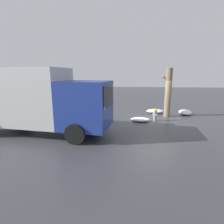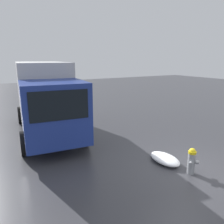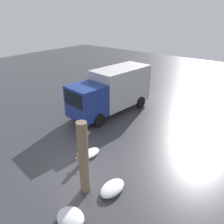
# 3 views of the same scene
# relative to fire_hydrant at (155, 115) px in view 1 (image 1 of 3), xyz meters

# --- Properties ---
(ground_plane) EXTENTS (60.00, 60.00, 0.00)m
(ground_plane) POSITION_rel_fire_hydrant_xyz_m (0.00, 0.00, -0.42)
(ground_plane) COLOR #38383D
(fire_hydrant) EXTENTS (0.36, 0.40, 0.82)m
(fire_hydrant) POSITION_rel_fire_hydrant_xyz_m (0.00, 0.00, 0.00)
(fire_hydrant) COLOR gray
(fire_hydrant) RESTS_ON ground_plane
(tree_trunk) EXTENTS (0.65, 0.43, 3.36)m
(tree_trunk) POSITION_rel_fire_hydrant_xyz_m (-1.01, -1.40, 1.27)
(tree_trunk) COLOR #7F6B51
(tree_trunk) RESTS_ON ground_plane
(delivery_truck) EXTENTS (6.97, 3.04, 3.25)m
(delivery_truck) POSITION_rel_fire_hydrant_xyz_m (6.13, 2.81, 1.32)
(delivery_truck) COLOR navy
(delivery_truck) RESTS_ON ground_plane
(snow_pile_by_hydrant) EXTENTS (1.32, 0.80, 0.31)m
(snow_pile_by_hydrant) POSITION_rel_fire_hydrant_xyz_m (-0.33, -2.35, -0.26)
(snow_pile_by_hydrant) COLOR white
(snow_pile_by_hydrant) RESTS_ON ground_plane
(snow_pile_curbside) EXTENTS (0.92, 1.12, 0.36)m
(snow_pile_curbside) POSITION_rel_fire_hydrant_xyz_m (-2.48, -2.08, -0.24)
(snow_pile_curbside) COLOR white
(snow_pile_curbside) RESTS_ON ground_plane
(snow_pile_by_tree) EXTENTS (1.19, 0.70, 0.26)m
(snow_pile_by_tree) POSITION_rel_fire_hydrant_xyz_m (0.94, 0.18, -0.29)
(snow_pile_by_tree) COLOR white
(snow_pile_by_tree) RESTS_ON ground_plane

